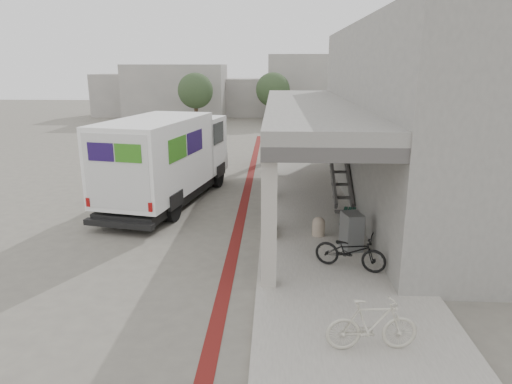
{
  "coord_description": "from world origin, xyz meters",
  "views": [
    {
      "loc": [
        2.21,
        -13.95,
        5.43
      ],
      "look_at": [
        1.65,
        -0.22,
        1.6
      ],
      "focal_mm": 32.0,
      "sensor_mm": 36.0,
      "label": 1
    }
  ],
  "objects_px": {
    "utility_cabinet": "(352,231)",
    "bicycle_black": "(350,251)",
    "bench": "(348,219)",
    "fedex_truck": "(167,157)",
    "bicycle_cream": "(372,325)"
  },
  "relations": [
    {
      "from": "fedex_truck",
      "to": "bicycle_black",
      "type": "height_order",
      "value": "fedex_truck"
    },
    {
      "from": "bench",
      "to": "bicycle_black",
      "type": "xyz_separation_m",
      "value": [
        -0.44,
        -3.23,
        0.19
      ]
    },
    {
      "from": "fedex_truck",
      "to": "bicycle_black",
      "type": "distance_m",
      "value": 9.08
    },
    {
      "from": "fedex_truck",
      "to": "bench",
      "type": "xyz_separation_m",
      "value": [
        6.8,
        -3.14,
        -1.43
      ]
    },
    {
      "from": "bicycle_black",
      "to": "bench",
      "type": "bearing_deg",
      "value": 14.93
    },
    {
      "from": "fedex_truck",
      "to": "bench",
      "type": "relative_size",
      "value": 4.42
    },
    {
      "from": "utility_cabinet",
      "to": "bicycle_black",
      "type": "bearing_deg",
      "value": -114.92
    },
    {
      "from": "fedex_truck",
      "to": "utility_cabinet",
      "type": "xyz_separation_m",
      "value": [
        6.6,
        -5.02,
        -1.19
      ]
    },
    {
      "from": "bicycle_black",
      "to": "bicycle_cream",
      "type": "xyz_separation_m",
      "value": [
        -0.17,
        -3.67,
        0.03
      ]
    },
    {
      "from": "bicycle_black",
      "to": "bicycle_cream",
      "type": "height_order",
      "value": "bicycle_cream"
    },
    {
      "from": "utility_cabinet",
      "to": "bench",
      "type": "bearing_deg",
      "value": 69.63
    },
    {
      "from": "fedex_truck",
      "to": "bicycle_black",
      "type": "relative_size",
      "value": 4.44
    },
    {
      "from": "fedex_truck",
      "to": "utility_cabinet",
      "type": "height_order",
      "value": "fedex_truck"
    },
    {
      "from": "bicycle_cream",
      "to": "bench",
      "type": "bearing_deg",
      "value": -9.55
    },
    {
      "from": "bicycle_black",
      "to": "bicycle_cream",
      "type": "relative_size",
      "value": 1.08
    }
  ]
}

